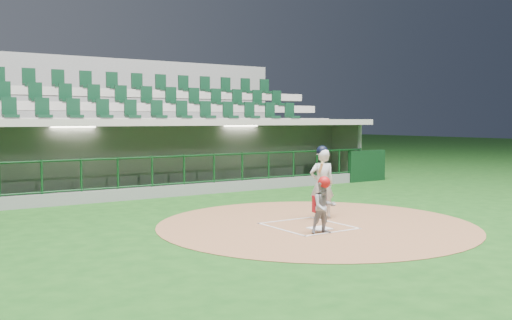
{
  "coord_description": "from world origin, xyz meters",
  "views": [
    {
      "loc": [
        -7.85,
        -10.18,
        2.37
      ],
      "look_at": [
        0.5,
        2.6,
        1.3
      ],
      "focal_mm": 40.0,
      "sensor_mm": 36.0,
      "label": 1
    }
  ],
  "objects": [
    {
      "name": "ground",
      "position": [
        0.0,
        0.0,
        0.0
      ],
      "size": [
        120.0,
        120.0,
        0.0
      ],
      "primitive_type": "plane",
      "color": "#144012",
      "rests_on": "ground"
    },
    {
      "name": "dirt_circle",
      "position": [
        0.3,
        -0.2,
        0.01
      ],
      "size": [
        7.2,
        7.2,
        0.01
      ],
      "primitive_type": "cylinder",
      "color": "brown",
      "rests_on": "ground"
    },
    {
      "name": "home_plate",
      "position": [
        0.0,
        -0.7,
        0.02
      ],
      "size": [
        0.43,
        0.43,
        0.02
      ],
      "primitive_type": "cube",
      "color": "white",
      "rests_on": "dirt_circle"
    },
    {
      "name": "batter_box_chalk",
      "position": [
        0.0,
        -0.3,
        0.02
      ],
      "size": [
        1.55,
        1.8,
        0.01
      ],
      "color": "white",
      "rests_on": "ground"
    },
    {
      "name": "dugout_structure",
      "position": [
        0.05,
        7.81,
        0.96
      ],
      "size": [
        16.4,
        3.7,
        3.0
      ],
      "color": "slate",
      "rests_on": "ground"
    },
    {
      "name": "seating_deck",
      "position": [
        0.0,
        10.91,
        1.42
      ],
      "size": [
        17.0,
        6.72,
        5.15
      ],
      "color": "slate",
      "rests_on": "ground"
    },
    {
      "name": "batter",
      "position": [
        0.88,
        0.29,
        0.89
      ],
      "size": [
        0.89,
        0.93,
        1.75
      ],
      "color": "silver",
      "rests_on": "dirt_circle"
    },
    {
      "name": "catcher",
      "position": [
        -0.24,
        -1.12,
        0.6
      ],
      "size": [
        0.63,
        0.54,
        1.2
      ],
      "color": "gray",
      "rests_on": "dirt_circle"
    }
  ]
}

